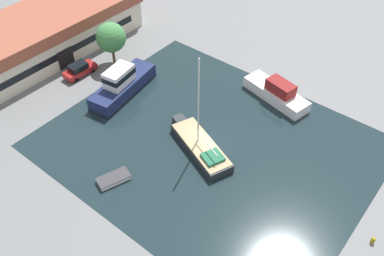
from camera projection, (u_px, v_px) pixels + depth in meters
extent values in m
plane|color=slate|center=(210.00, 145.00, 46.47)|extent=(440.00, 440.00, 0.00)
cube|color=#19282D|center=(210.00, 145.00, 46.47)|extent=(27.47, 33.43, 0.01)
cube|color=beige|center=(41.00, 41.00, 58.25)|extent=(28.47, 10.89, 3.81)
cube|color=brown|center=(36.00, 23.00, 56.39)|extent=(29.33, 11.21, 1.61)
cube|color=black|center=(66.00, 58.00, 56.20)|extent=(2.40, 0.10, 2.67)
cube|color=black|center=(65.00, 53.00, 55.68)|extent=(24.06, 0.43, 0.95)
cylinder|color=brown|center=(114.00, 55.00, 56.93)|extent=(0.37, 0.37, 2.47)
sphere|color=#428447|center=(111.00, 37.00, 55.09)|extent=(3.90, 3.90, 3.90)
cube|color=maroon|center=(80.00, 71.00, 55.39)|extent=(4.43, 1.92, 0.71)
cube|color=black|center=(78.00, 67.00, 54.82)|extent=(2.33, 1.64, 0.69)
cube|color=black|center=(85.00, 63.00, 55.48)|extent=(0.08, 1.43, 0.55)
cylinder|color=black|center=(85.00, 66.00, 56.75)|extent=(0.61, 0.22, 0.60)
cylinder|color=black|center=(93.00, 70.00, 56.00)|extent=(0.61, 0.22, 0.60)
cylinder|color=black|center=(68.00, 75.00, 55.25)|extent=(0.61, 0.22, 0.60)
cylinder|color=black|center=(76.00, 80.00, 54.50)|extent=(0.61, 0.22, 0.60)
cube|color=#23282D|center=(201.00, 147.00, 45.50)|extent=(5.80, 9.01, 0.93)
cube|color=#23282D|center=(179.00, 120.00, 48.61)|extent=(1.62, 1.58, 0.93)
cube|color=tan|center=(201.00, 144.00, 45.16)|extent=(5.57, 8.65, 0.08)
cylinder|color=silver|center=(199.00, 103.00, 41.98)|extent=(0.16, 0.16, 10.39)
cylinder|color=silver|center=(208.00, 144.00, 43.56)|extent=(1.55, 3.63, 0.12)
cube|color=#236647|center=(213.00, 157.00, 43.53)|extent=(2.53, 2.48, 0.30)
cube|color=#19234C|center=(123.00, 87.00, 52.50)|extent=(10.21, 4.47, 1.75)
cube|color=black|center=(124.00, 91.00, 53.00)|extent=(10.32, 4.55, 0.18)
cube|color=silver|center=(119.00, 76.00, 50.89)|extent=(4.04, 2.72, 2.04)
cube|color=black|center=(119.00, 75.00, 50.75)|extent=(4.12, 2.79, 0.65)
cube|color=white|center=(114.00, 179.00, 42.67)|extent=(3.47, 2.47, 0.41)
cube|color=#333338|center=(113.00, 177.00, 42.50)|extent=(3.61, 2.60, 0.08)
cube|color=white|center=(276.00, 94.00, 51.75)|extent=(4.43, 8.98, 1.36)
cube|color=maroon|center=(281.00, 87.00, 50.53)|extent=(2.54, 3.76, 1.37)
cylinder|color=olive|center=(373.00, 241.00, 37.54)|extent=(0.36, 0.36, 0.38)
sphere|color=olive|center=(374.00, 239.00, 37.33)|extent=(0.39, 0.39, 0.39)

